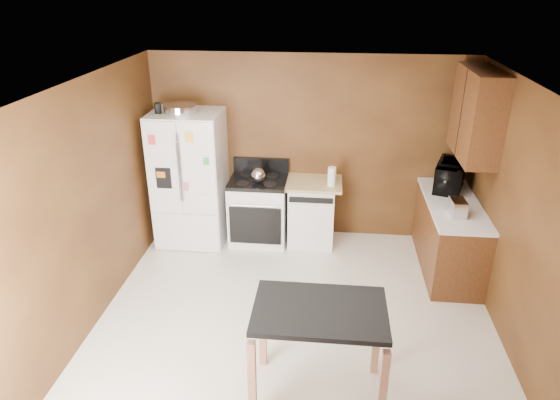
% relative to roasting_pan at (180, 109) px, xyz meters
% --- Properties ---
extents(floor, '(4.50, 4.50, 0.00)m').
position_rel_roasting_pan_xyz_m(floor, '(1.59, -1.83, -1.85)').
color(floor, silver).
rests_on(floor, ground).
extents(ceiling, '(4.50, 4.50, 0.00)m').
position_rel_roasting_pan_xyz_m(ceiling, '(1.59, -1.83, 0.65)').
color(ceiling, white).
rests_on(ceiling, ground).
extents(wall_back, '(4.20, 0.00, 4.20)m').
position_rel_roasting_pan_xyz_m(wall_back, '(1.59, 0.42, -0.60)').
color(wall_back, brown).
rests_on(wall_back, ground).
extents(wall_left, '(0.00, 4.50, 4.50)m').
position_rel_roasting_pan_xyz_m(wall_left, '(-0.51, -1.83, -0.60)').
color(wall_left, brown).
rests_on(wall_left, ground).
extents(wall_right, '(0.00, 4.50, 4.50)m').
position_rel_roasting_pan_xyz_m(wall_right, '(3.69, -1.83, -0.60)').
color(wall_right, brown).
rests_on(wall_right, ground).
extents(roasting_pan, '(0.42, 0.42, 0.11)m').
position_rel_roasting_pan_xyz_m(roasting_pan, '(0.00, 0.00, 0.00)').
color(roasting_pan, silver).
rests_on(roasting_pan, refrigerator).
extents(pen_cup, '(0.09, 0.09, 0.13)m').
position_rel_roasting_pan_xyz_m(pen_cup, '(-0.27, -0.05, 0.01)').
color(pen_cup, black).
rests_on(pen_cup, refrigerator).
extents(kettle, '(0.19, 0.19, 0.19)m').
position_rel_roasting_pan_xyz_m(kettle, '(0.97, -0.00, -0.86)').
color(kettle, silver).
rests_on(kettle, gas_range).
extents(paper_towel, '(0.14, 0.14, 0.25)m').
position_rel_roasting_pan_xyz_m(paper_towel, '(1.92, 0.02, -0.84)').
color(paper_towel, white).
rests_on(paper_towel, dishwasher).
extents(green_canister, '(0.13, 0.13, 0.11)m').
position_rel_roasting_pan_xyz_m(green_canister, '(1.92, 0.17, -0.91)').
color(green_canister, green).
rests_on(green_canister, dishwasher).
extents(toaster, '(0.17, 0.26, 0.19)m').
position_rel_roasting_pan_xyz_m(toaster, '(3.34, -0.73, -0.86)').
color(toaster, silver).
rests_on(toaster, right_cabinets).
extents(microwave, '(0.57, 0.68, 0.33)m').
position_rel_roasting_pan_xyz_m(microwave, '(3.40, 0.04, -0.79)').
color(microwave, black).
rests_on(microwave, right_cabinets).
extents(refrigerator, '(0.90, 0.80, 1.80)m').
position_rel_roasting_pan_xyz_m(refrigerator, '(0.04, 0.03, -0.95)').
color(refrigerator, white).
rests_on(refrigerator, ground).
extents(gas_range, '(0.76, 0.68, 1.10)m').
position_rel_roasting_pan_xyz_m(gas_range, '(0.95, 0.09, -1.39)').
color(gas_range, white).
rests_on(gas_range, ground).
extents(dishwasher, '(0.78, 0.63, 0.89)m').
position_rel_roasting_pan_xyz_m(dishwasher, '(1.67, 0.12, -1.40)').
color(dishwasher, white).
rests_on(dishwasher, ground).
extents(right_cabinets, '(0.63, 1.58, 2.45)m').
position_rel_roasting_pan_xyz_m(right_cabinets, '(3.43, -0.35, -0.95)').
color(right_cabinets, brown).
rests_on(right_cabinets, ground).
extents(island, '(1.11, 0.73, 0.91)m').
position_rel_roasting_pan_xyz_m(island, '(1.86, -2.65, -1.10)').
color(island, black).
rests_on(island, ground).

